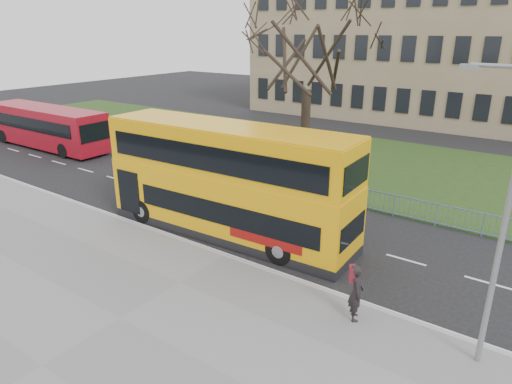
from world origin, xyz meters
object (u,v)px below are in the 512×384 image
Objects in this scene: yellow_bus at (228,178)px; red_bus at (46,126)px; pedestrian at (356,292)px; street_lamp at (502,215)px.

yellow_bus is 0.99× the size of red_bus.
pedestrian is at bearing -14.84° from red_bus.
street_lamp is (3.47, 0.17, 3.37)m from pedestrian.
red_bus is 1.50× the size of street_lamp.
pedestrian is (7.33, -2.86, -1.55)m from yellow_bus.
yellow_bus is at bearing 171.40° from street_lamp.
yellow_bus is at bearing -12.14° from red_bus.
red_bus is at bearing 46.62° from pedestrian.
pedestrian is 4.83m from street_lamp.
red_bus is 6.32× the size of pedestrian.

